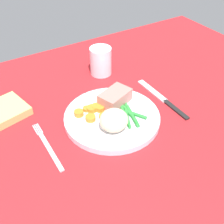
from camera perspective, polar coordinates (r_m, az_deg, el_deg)
The scene contains 9 objects.
dining_table at distance 71.72cm, azimuth 3.10°, elevation -1.61°, with size 120.00×90.00×2.00cm.
dinner_plate at distance 69.54cm, azimuth 0.00°, elevation -1.14°, with size 23.92×23.92×1.60cm, color white.
meat_portion at distance 71.77cm, azimuth 0.62°, elevation 2.96°, with size 8.25×5.26×3.48cm, color #B2756B.
mashed_potatoes at distance 63.74cm, azimuth 0.38°, elevation -1.69°, with size 6.76×6.42×5.08cm, color beige.
carrot_slices at distance 69.43cm, azimuth -4.02°, elevation 0.15°, with size 7.70×6.95×1.28cm.
green_beans at distance 68.77cm, azimuth 3.55°, elevation -0.48°, with size 6.12×10.52×0.89cm.
fork at distance 64.94cm, azimuth -13.08°, elevation -6.87°, with size 1.44×16.60×0.40cm.
knife at distance 77.66cm, azimuth 10.45°, elevation 2.56°, with size 1.70×20.50×0.64cm.
water_glass at distance 86.31cm, azimuth -2.32°, elevation 10.05°, with size 6.58×6.58×8.50cm.
Camera 1 is at (-31.42, -43.78, 48.33)cm, focal length 44.52 mm.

